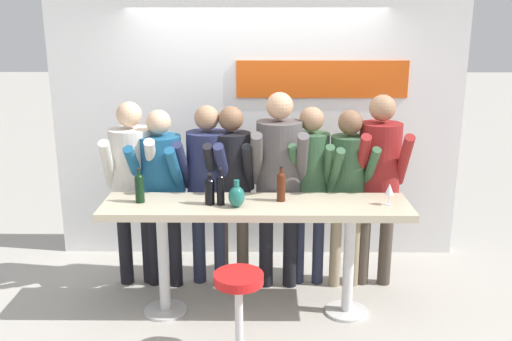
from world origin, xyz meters
The scene contains 18 objects.
ground_plane centered at (0.00, 0.00, 0.00)m, with size 40.00×40.00×0.00m, color #B2ADA3.
back_wall centered at (0.01, 1.30, 1.35)m, with size 4.08×0.12×2.69m.
tasting_table centered at (0.00, 0.00, 0.82)m, with size 2.48×0.57×0.97m.
bar_stool centered at (-0.12, -0.66, 0.44)m, with size 0.37×0.37×0.67m.
person_far_left centered at (-1.11, 0.55, 1.05)m, with size 0.51×0.60×1.71m.
person_left centered at (-0.85, 0.50, 1.02)m, with size 0.49×0.57×1.65m.
person_center_left centered at (-0.44, 0.55, 1.04)m, with size 0.50×0.60×1.68m.
person_center centered at (-0.22, 0.53, 1.04)m, with size 0.43×0.54×1.67m.
person_center_right centered at (0.20, 0.49, 1.11)m, with size 0.48×0.58×1.80m.
person_right centered at (0.48, 0.55, 1.04)m, with size 0.41×0.53×1.67m.
person_far_right centered at (0.81, 0.50, 1.03)m, with size 0.42×0.53×1.65m.
person_rightmost centered at (1.09, 0.54, 1.10)m, with size 0.45×0.56×1.77m.
wine_bottle_0 centered at (-0.37, -0.03, 1.09)m, with size 0.08×0.08×0.25m.
wine_bottle_1 centered at (-0.28, -0.04, 1.11)m, with size 0.06×0.06×0.30m.
wine_bottle_2 centered at (-0.94, 0.02, 1.11)m, with size 0.07×0.07×0.28m.
wine_bottle_3 centered at (0.20, 0.06, 1.11)m, with size 0.07×0.07×0.29m.
wine_glass_0 centered at (1.06, -0.03, 1.10)m, with size 0.07×0.07×0.18m.
decorative_vase centered at (-0.15, -0.09, 1.06)m, with size 0.13×0.13×0.22m.
Camera 1 is at (0.04, -4.34, 2.46)m, focal length 40.00 mm.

